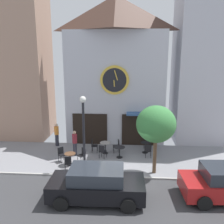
# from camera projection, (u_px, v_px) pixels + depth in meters

# --- Properties ---
(ground_plane) EXTENTS (27.47, 10.27, 0.13)m
(ground_plane) POSITION_uv_depth(u_px,v_px,m) (123.00, 179.00, 13.01)
(ground_plane) COLOR gray
(clock_building) EXTENTS (7.25, 3.76, 10.60)m
(clock_building) POSITION_uv_depth(u_px,v_px,m) (116.00, 69.00, 18.00)
(clock_building) COLOR #B2B2BC
(clock_building) RESTS_ON ground_plane
(neighbor_building_left) EXTENTS (5.32, 3.46, 15.27)m
(neighbor_building_left) POSITION_uv_depth(u_px,v_px,m) (11.00, 40.00, 18.57)
(neighbor_building_left) COLOR #9E7A66
(neighbor_building_left) RESTS_ON ground_plane
(neighbor_building_right) EXTENTS (5.20, 3.84, 12.57)m
(neighbor_building_right) POSITION_uv_depth(u_px,v_px,m) (211.00, 58.00, 18.01)
(neighbor_building_right) COLOR #B2B2BC
(neighbor_building_right) RESTS_ON ground_plane
(street_lamp) EXTENTS (0.36, 0.36, 4.25)m
(street_lamp) POSITION_uv_depth(u_px,v_px,m) (84.00, 133.00, 13.77)
(street_lamp) COLOR black
(street_lamp) RESTS_ON ground_plane
(street_tree) EXTENTS (2.14, 1.93, 3.85)m
(street_tree) POSITION_uv_depth(u_px,v_px,m) (156.00, 124.00, 13.01)
(street_tree) COLOR brown
(street_tree) RESTS_ON ground_plane
(cafe_table_near_door) EXTENTS (0.68, 0.68, 0.73)m
(cafe_table_near_door) POSITION_uv_depth(u_px,v_px,m) (70.00, 157.00, 14.51)
(cafe_table_near_door) COLOR black
(cafe_table_near_door) RESTS_ON ground_plane
(cafe_table_center_right) EXTENTS (0.71, 0.71, 0.76)m
(cafe_table_center_right) POSITION_uv_depth(u_px,v_px,m) (105.00, 146.00, 16.25)
(cafe_table_center_right) COLOR black
(cafe_table_center_right) RESTS_ON ground_plane
(cafe_table_center_left) EXTENTS (0.70, 0.70, 0.72)m
(cafe_table_center_left) POSITION_uv_depth(u_px,v_px,m) (120.00, 150.00, 15.56)
(cafe_table_center_left) COLOR black
(cafe_table_center_left) RESTS_ON ground_plane
(cafe_table_leftmost) EXTENTS (0.61, 0.61, 0.75)m
(cafe_table_leftmost) POSITION_uv_depth(u_px,v_px,m) (145.00, 146.00, 16.36)
(cafe_table_leftmost) COLOR black
(cafe_table_leftmost) RESTS_ON ground_plane
(cafe_chair_near_lamp) EXTENTS (0.49, 0.49, 0.90)m
(cafe_chair_near_lamp) POSITION_uv_depth(u_px,v_px,m) (68.00, 162.00, 13.73)
(cafe_chair_near_lamp) COLOR black
(cafe_chair_near_lamp) RESTS_ON ground_plane
(cafe_chair_near_tree) EXTENTS (0.57, 0.57, 0.90)m
(cafe_chair_near_tree) POSITION_uv_depth(u_px,v_px,m) (82.00, 154.00, 14.89)
(cafe_chair_near_tree) COLOR black
(cafe_chair_near_tree) RESTS_ON ground_plane
(cafe_chair_under_awning) EXTENTS (0.42, 0.42, 0.90)m
(cafe_chair_under_awning) POSITION_uv_depth(u_px,v_px,m) (93.00, 145.00, 16.46)
(cafe_chair_under_awning) COLOR black
(cafe_chair_under_awning) RESTS_ON ground_plane
(cafe_chair_curbside) EXTENTS (0.51, 0.51, 0.90)m
(cafe_chair_curbside) POSITION_uv_depth(u_px,v_px,m) (102.00, 151.00, 15.43)
(cafe_chair_curbside) COLOR black
(cafe_chair_curbside) RESTS_ON ground_plane
(cafe_chair_outer) EXTENTS (0.57, 0.57, 0.90)m
(cafe_chair_outer) POSITION_uv_depth(u_px,v_px,m) (61.00, 153.00, 14.99)
(cafe_chair_outer) COLOR black
(cafe_chair_outer) RESTS_ON ground_plane
(cafe_chair_facing_street) EXTENTS (0.54, 0.54, 0.90)m
(cafe_chair_facing_street) POSITION_uv_depth(u_px,v_px,m) (148.00, 141.00, 17.13)
(cafe_chair_facing_street) COLOR black
(cafe_chair_facing_street) RESTS_ON ground_plane
(cafe_chair_facing_wall) EXTENTS (0.41, 0.41, 0.90)m
(cafe_chair_facing_wall) POSITION_uv_depth(u_px,v_px,m) (148.00, 150.00, 15.56)
(cafe_chair_facing_wall) COLOR black
(cafe_chair_facing_wall) RESTS_ON ground_plane
(cafe_chair_by_entrance) EXTENTS (0.47, 0.47, 0.90)m
(cafe_chair_by_entrance) POSITION_uv_depth(u_px,v_px,m) (117.00, 145.00, 16.42)
(cafe_chair_by_entrance) COLOR black
(cafe_chair_by_entrance) RESTS_ON ground_plane
(pedestrian_maroon) EXTENTS (0.34, 0.34, 1.67)m
(pedestrian_maroon) POSITION_uv_depth(u_px,v_px,m) (75.00, 143.00, 15.87)
(pedestrian_maroon) COLOR #2D2D38
(pedestrian_maroon) RESTS_ON ground_plane
(pedestrian_orange) EXTENTS (0.45, 0.45, 1.67)m
(pedestrian_orange) POSITION_uv_depth(u_px,v_px,m) (57.00, 134.00, 17.58)
(pedestrian_orange) COLOR #2D2D38
(pedestrian_orange) RESTS_ON ground_plane
(parked_car_black) EXTENTS (4.33, 2.08, 1.55)m
(parked_car_black) POSITION_uv_depth(u_px,v_px,m) (97.00, 184.00, 10.93)
(parked_car_black) COLOR black
(parked_car_black) RESTS_ON ground_plane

